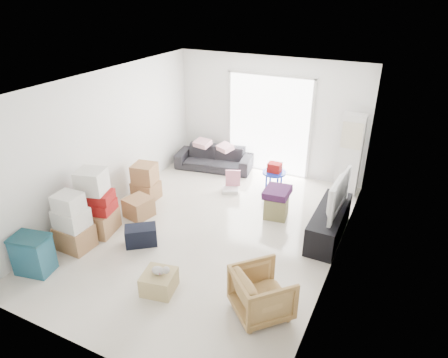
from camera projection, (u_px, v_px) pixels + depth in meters
room_shell at (207, 164)px, 6.75m from camera, size 4.98×6.48×3.18m
sliding_door at (269, 121)px, 9.19m from camera, size 2.10×0.04×2.33m
ac_tower at (350, 155)px, 8.32m from camera, size 0.45×0.30×1.75m
tv_console at (329, 223)px, 7.09m from camera, size 0.48×1.60×0.53m
television at (331, 206)px, 6.94m from camera, size 0.72×1.18×0.15m
sofa at (214, 155)px, 9.67m from camera, size 1.90×0.85×0.72m
pillow_left at (202, 137)px, 9.56m from camera, size 0.47×0.40×0.13m
pillow_right at (225, 141)px, 9.32m from camera, size 0.44×0.41×0.12m
armchair at (262, 291)px, 5.37m from camera, size 0.99×0.99×0.75m
storage_bins at (33, 254)px, 6.18m from camera, size 0.63×0.50×0.64m
box_stack_a at (73, 224)px, 6.68m from camera, size 0.57×0.48×1.03m
box_stack_b at (96, 206)px, 7.11m from camera, size 0.73×0.71×1.23m
box_stack_c at (145, 182)px, 8.31m from camera, size 0.52×0.52×0.77m
loose_box at (139, 207)px, 7.73m from camera, size 0.55×0.55×0.39m
duffel_bag at (141, 235)px, 6.90m from camera, size 0.62×0.58×0.34m
ottoman at (276, 207)px, 7.71m from camera, size 0.48×0.48×0.42m
blanket at (277, 194)px, 7.58m from camera, size 0.47×0.47×0.14m
kids_table at (274, 171)px, 8.60m from camera, size 0.52×0.52×0.64m
toy_walker at (231, 186)px, 8.70m from camera, size 0.44×0.42×0.46m
wood_crate at (159, 282)px, 5.86m from camera, size 0.54×0.54×0.31m
plush_bunny at (160, 270)px, 5.76m from camera, size 0.28×0.16×0.14m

